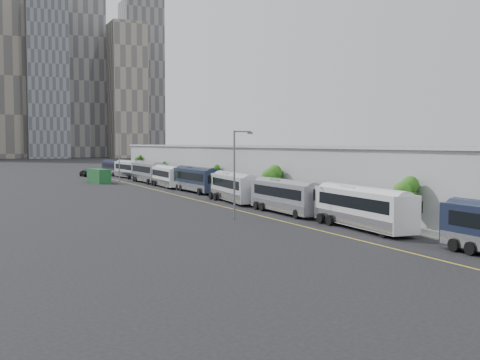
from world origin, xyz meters
TOP-DOWN VIEW (x-y plane):
  - sidewalk at (9.00, 55.00)m, footprint 10.00×170.00m
  - lane_line at (-1.50, 55.00)m, footprint 0.12×160.00m
  - depot at (12.99, 55.00)m, footprint 12.45×160.40m
  - skyline at (-2.90, 324.16)m, footprint 145.00×64.00m
  - bus_2 at (2.21, 34.82)m, footprint 3.25×12.74m
  - bus_3 at (1.83, 47.94)m, footprint 2.76×12.33m
  - bus_4 at (1.83, 61.44)m, footprint 3.84×12.90m
  - bus_5 at (2.77, 77.91)m, footprint 2.99×13.27m
  - bus_6 at (2.08, 90.44)m, footprint 2.99×12.50m
  - bus_7 at (2.22, 102.97)m, footprint 3.06×13.83m
  - bus_8 at (2.63, 119.42)m, footprint 3.45×13.06m
  - bus_9 at (2.25, 132.21)m, footprint 3.40×12.27m
  - tree_1 at (5.71, 33.61)m, footprint 2.18×2.18m
  - tree_2 at (5.50, 58.32)m, footprint 2.54×2.54m
  - tree_3 at (6.11, 78.79)m, footprint 1.37×1.37m
  - tree_4 at (6.28, 106.73)m, footprint 1.04×1.04m
  - tree_5 at (6.15, 124.51)m, footprint 1.30×1.30m
  - street_lamp_near at (-4.95, 45.60)m, footprint 2.04×0.22m
  - street_lamp_far at (-4.55, 96.39)m, footprint 2.04×0.22m
  - shipping_container at (-6.45, 105.87)m, footprint 3.38×7.02m
  - suv at (-4.28, 129.32)m, footprint 3.10×5.84m

SIDE VIEW (x-z plane):
  - lane_line at x=-1.50m, z-range 0.00..0.02m
  - sidewalk at x=9.00m, z-range 0.00..0.12m
  - suv at x=-4.28m, z-range 0.00..1.56m
  - shipping_container at x=-6.45m, z-range 0.00..2.64m
  - bus_9 at x=2.25m, z-range -0.28..3.26m
  - bus_3 at x=1.83m, z-range -0.28..3.31m
  - bus_6 at x=2.08m, z-range -0.28..3.35m
  - bus_2 at x=2.21m, z-range -0.29..3.40m
  - bus_4 at x=1.83m, z-range -0.29..3.43m
  - bus_8 at x=2.63m, z-range -0.29..3.48m
  - bus_5 at x=2.77m, z-range -0.30..3.56m
  - bus_7 at x=2.22m, z-range -0.31..3.72m
  - tree_4 at x=6.28m, z-range 1.05..4.42m
  - tree_3 at x=6.11m, z-range 1.12..4.83m
  - tree_1 at x=5.71m, z-range 1.09..5.48m
  - tree_2 at x=5.50m, z-range 1.05..5.72m
  - depot at x=12.99m, z-range -0.09..7.11m
  - tree_5 at x=6.15m, z-range 1.45..5.85m
  - street_lamp_near at x=-4.95m, z-range 0.69..9.38m
  - street_lamp_far at x=-4.55m, z-range 0.70..10.02m
  - skyline at x=-2.90m, z-range -9.15..110.85m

